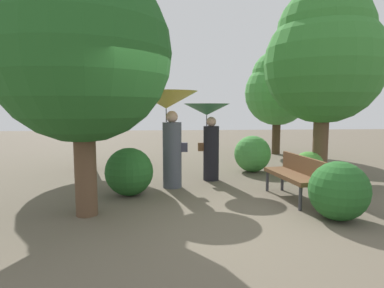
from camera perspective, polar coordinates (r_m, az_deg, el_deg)
The scene contains 12 objects.
ground_plane at distance 5.14m, azimuth 2.49°, elevation -13.72°, with size 40.00×40.00×0.00m, color brown.
person_left at distance 7.18m, azimuth -4.20°, elevation 5.12°, with size 1.37×1.37×2.10m.
person_right at distance 7.91m, azimuth 2.83°, elevation 3.25°, with size 1.10×1.10×1.84m.
park_bench at distance 6.64m, azimuth 17.31°, elevation -4.79°, with size 0.67×1.55×0.83m.
tree_near_left at distance 9.91m, azimuth -18.12°, elevation 15.64°, with size 2.74×2.74×5.09m.
tree_near_right at distance 12.73m, azimuth 14.51°, elevation 9.36°, with size 2.37×2.37×3.82m.
tree_mid_left at distance 5.66m, azimuth -18.64°, elevation 16.96°, with size 2.83×2.83×4.44m.
tree_mid_right at distance 9.08m, azimuth 21.82°, elevation 14.12°, with size 2.92×2.92×4.74m.
bush_path_left at distance 6.74m, azimuth -10.78°, elevation -4.71°, with size 0.96×0.96×0.96m, color #235B23.
bush_path_right at distance 9.15m, azimuth 10.37°, elevation -1.67°, with size 0.99×0.99×0.99m, color #428C3D.
bush_behind_bench at distance 5.70m, azimuth 23.97°, elevation -7.37°, with size 0.93×0.93×0.93m, color #235B23.
bush_far_side at distance 8.23m, azimuth 19.41°, elevation -3.75°, with size 0.73×0.73×0.73m, color #4C9338.
Camera 1 is at (-0.58, -4.79, 1.78)m, focal length 30.97 mm.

